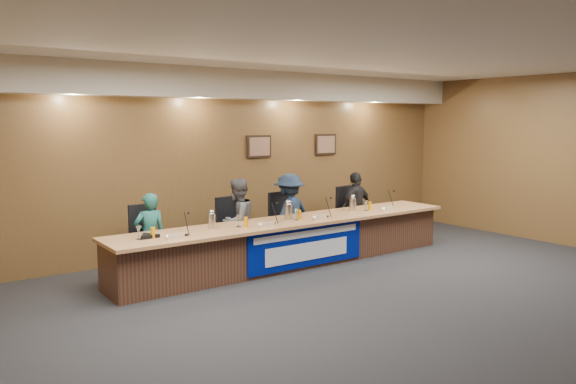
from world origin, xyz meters
name	(u,v)px	position (x,y,z in m)	size (l,w,h in m)	color
floor	(402,303)	(0.00, 0.00, 0.00)	(10.00, 10.00, 0.00)	black
ceiling	(409,48)	(0.00, 0.00, 3.20)	(10.00, 8.00, 0.04)	silver
wall_back	(240,161)	(0.00, 4.00, 1.60)	(10.00, 0.04, 3.20)	brown
soffit	(246,85)	(0.00, 3.75, 2.95)	(10.00, 0.50, 0.50)	beige
dais_body	(292,243)	(0.00, 2.40, 0.35)	(6.00, 0.80, 0.70)	#47291C
dais_top	(294,221)	(0.00, 2.35, 0.72)	(6.10, 0.95, 0.05)	#AD7648
banner	(307,246)	(0.00, 1.99, 0.38)	(2.20, 0.02, 0.65)	#000F7F
banner_text_upper	(308,234)	(0.00, 1.97, 0.58)	(2.00, 0.01, 0.10)	silver
banner_text_lower	(308,251)	(0.00, 1.97, 0.30)	(1.60, 0.01, 0.28)	silver
wall_photo_left	(259,147)	(0.40, 3.97, 1.85)	(0.52, 0.04, 0.42)	black
wall_photo_right	(325,144)	(2.00, 3.97, 1.85)	(0.52, 0.04, 0.42)	black
panelist_a	(150,236)	(-2.17, 2.97, 0.64)	(0.47, 0.31, 1.28)	#19524D
panelist_b	(238,221)	(-0.67, 2.97, 0.70)	(0.68, 0.53, 1.40)	#48494C
panelist_c	(289,214)	(0.37, 2.97, 0.71)	(0.92, 0.53, 1.42)	#152238
panelist_d	(356,208)	(1.94, 2.97, 0.68)	(0.80, 0.33, 1.36)	black
office_chair_a	(148,245)	(-2.17, 3.07, 0.48)	(0.48, 0.48, 0.08)	black
office_chair_b	(235,234)	(-0.67, 3.07, 0.48)	(0.48, 0.48, 0.08)	black
office_chair_c	(286,227)	(0.37, 3.07, 0.48)	(0.48, 0.48, 0.08)	black
office_chair_d	(352,218)	(1.94, 3.07, 0.48)	(0.48, 0.48, 0.08)	black
nameplate_a	(176,235)	(-2.15, 2.10, 0.80)	(0.24, 0.06, 0.09)	white
microphone_a	(186,235)	(-1.96, 2.21, 0.76)	(0.07, 0.07, 0.02)	black
juice_glass_a	(153,233)	(-2.39, 2.31, 0.82)	(0.06, 0.06, 0.15)	orange
water_glass_a	(139,233)	(-2.58, 2.34, 0.84)	(0.08, 0.08, 0.18)	silver
nameplate_b	(268,223)	(-0.66, 2.10, 0.80)	(0.24, 0.06, 0.09)	white
microphone_b	(273,223)	(-0.46, 2.25, 0.76)	(0.07, 0.07, 0.02)	black
juice_glass_b	(246,222)	(-0.95, 2.27, 0.82)	(0.06, 0.06, 0.15)	orange
water_glass_b	(239,221)	(-1.04, 2.33, 0.84)	(0.08, 0.08, 0.18)	silver
nameplate_c	(321,216)	(0.39, 2.12, 0.80)	(0.24, 0.06, 0.09)	white
microphone_c	(327,216)	(0.59, 2.23, 0.76)	(0.07, 0.07, 0.02)	black
juice_glass_c	(299,215)	(0.09, 2.32, 0.82)	(0.06, 0.06, 0.15)	orange
water_glass_c	(297,215)	(0.01, 2.28, 0.84)	(0.08, 0.08, 0.18)	silver
nameplate_d	(389,208)	(1.92, 2.09, 0.80)	(0.24, 0.06, 0.09)	white
microphone_d	(389,208)	(2.08, 2.25, 0.76)	(0.07, 0.07, 0.02)	black
juice_glass_d	(370,206)	(1.67, 2.33, 0.82)	(0.06, 0.06, 0.15)	orange
water_glass_d	(366,206)	(1.56, 2.31, 0.84)	(0.08, 0.08, 0.18)	silver
carafe_left	(212,221)	(-1.43, 2.44, 0.86)	(0.11, 0.11, 0.23)	silver
carafe_mid	(288,212)	(-0.05, 2.42, 0.87)	(0.13, 0.13, 0.25)	silver
carafe_right	(353,204)	(1.38, 2.46, 0.86)	(0.12, 0.12, 0.22)	silver
speakerphone	(148,236)	(-2.44, 2.37, 0.78)	(0.32, 0.32, 0.05)	black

